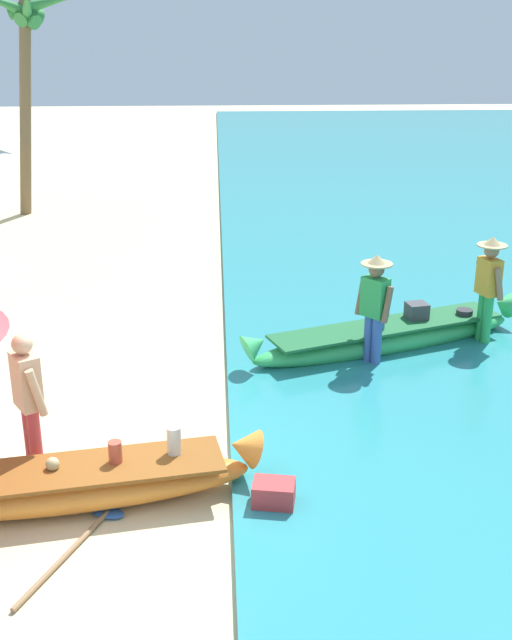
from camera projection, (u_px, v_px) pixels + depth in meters
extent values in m
plane|color=beige|center=(116.00, 490.00, 8.39)|extent=(80.00, 80.00, 0.00)
ellipsoid|color=orange|center=(75.00, 488.00, 8.05)|extent=(3.68, 1.29, 0.42)
cone|color=orange|center=(244.00, 447.00, 8.31)|extent=(0.47, 0.48, 0.49)
cube|color=brown|center=(73.00, 470.00, 7.97)|extent=(3.11, 1.21, 0.04)
cylinder|color=silver|center=(174.00, 441.00, 8.20)|extent=(0.15, 0.15, 0.33)
cylinder|color=#B74C38|center=(115.00, 453.00, 8.05)|extent=(0.14, 0.14, 0.25)
sphere|color=tan|center=(53.00, 464.00, 7.94)|extent=(0.14, 0.14, 0.14)
ellipsoid|color=#38B760|center=(387.00, 339.00, 11.76)|extent=(4.32, 2.13, 0.43)
cone|color=#38B760|center=(255.00, 344.00, 10.89)|extent=(0.51, 0.51, 0.47)
cone|color=#38B760|center=(503.00, 304.00, 12.45)|extent=(0.51, 0.51, 0.47)
cube|color=#1E6435|center=(387.00, 326.00, 11.69)|extent=(3.67, 1.90, 0.04)
cylinder|color=#2D2D33|center=(464.00, 313.00, 12.07)|extent=(0.25, 0.25, 0.10)
cube|color=#424247|center=(417.00, 311.00, 11.91)|extent=(0.35, 0.34, 0.25)
cylinder|color=#386699|center=(379.00, 321.00, 11.47)|extent=(0.16, 0.16, 0.28)
cylinder|color=#3D5BA8|center=(376.00, 344.00, 11.13)|extent=(0.14, 0.14, 0.79)
cylinder|color=#3D5BA8|center=(368.00, 341.00, 11.23)|extent=(0.14, 0.14, 0.79)
cube|color=green|center=(375.00, 297.00, 10.94)|extent=(0.40, 0.42, 0.56)
cylinder|color=brown|center=(387.00, 305.00, 10.79)|extent=(0.20, 0.20, 0.51)
cylinder|color=brown|center=(361.00, 297.00, 11.10)|extent=(0.20, 0.20, 0.51)
sphere|color=brown|center=(377.00, 269.00, 10.80)|extent=(0.22, 0.22, 0.22)
cylinder|color=tan|center=(377.00, 264.00, 10.77)|extent=(0.44, 0.44, 0.02)
cone|color=tan|center=(377.00, 259.00, 10.74)|extent=(0.26, 0.26, 0.12)
cylinder|color=#B2383D|center=(31.00, 439.00, 8.56)|extent=(0.14, 0.14, 0.84)
cylinder|color=#B2383D|center=(36.00, 444.00, 8.46)|extent=(0.14, 0.14, 0.84)
cube|color=tan|center=(26.00, 381.00, 8.26)|extent=(0.38, 0.42, 0.60)
cylinder|color=tan|center=(21.00, 377.00, 8.46)|extent=(0.22, 0.18, 0.55)
cylinder|color=tan|center=(37.00, 393.00, 8.11)|extent=(0.22, 0.18, 0.55)
sphere|color=tan|center=(22.00, 344.00, 8.11)|extent=(0.22, 0.22, 0.22)
cylinder|color=green|center=(481.00, 319.00, 11.97)|extent=(0.14, 0.14, 0.84)
cylinder|color=green|center=(487.00, 322.00, 11.85)|extent=(0.14, 0.14, 0.84)
cube|color=gold|center=(489.00, 277.00, 11.66)|extent=(0.31, 0.41, 0.55)
cylinder|color=#9E7051|center=(481.00, 275.00, 11.89)|extent=(0.21, 0.14, 0.51)
cylinder|color=#9E7051|center=(499.00, 284.00, 11.48)|extent=(0.21, 0.14, 0.51)
sphere|color=#9E7051|center=(492.00, 251.00, 11.52)|extent=(0.22, 0.22, 0.22)
cylinder|color=tan|center=(492.00, 245.00, 11.49)|extent=(0.44, 0.44, 0.02)
cone|color=tan|center=(493.00, 241.00, 11.46)|extent=(0.26, 0.26, 0.12)
cylinder|color=brown|center=(25.00, 110.00, 19.40)|extent=(0.78, 0.28, 5.19)
cone|color=#337F3D|center=(48.00, 3.00, 18.55)|extent=(1.92, 0.39, 0.77)
cone|color=#337F3D|center=(36.00, 6.00, 18.91)|extent=(0.95, 1.48, 0.96)
cone|color=#337F3D|center=(13.00, 7.00, 18.80)|extent=(1.54, 1.23, 1.03)
cone|color=#337F3D|center=(6.00, 4.00, 18.23)|extent=(1.61, 1.50, 0.91)
cone|color=#337F3D|center=(27.00, 7.00, 18.12)|extent=(0.82, 1.88, 1.07)
cube|color=#C63838|center=(274.00, 497.00, 7.96)|extent=(0.47, 0.38, 0.34)
cylinder|color=#8E6B47|center=(64.00, 557.00, 7.29)|extent=(0.67, 1.41, 0.05)
ellipsoid|color=#2D60B7|center=(108.00, 512.00, 7.95)|extent=(0.41, 0.33, 0.03)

